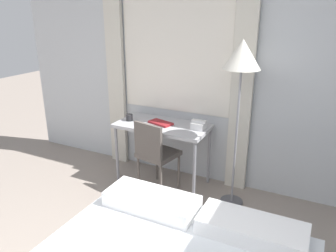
{
  "coord_description": "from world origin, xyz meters",
  "views": [
    {
      "loc": [
        1.25,
        -0.77,
        2.05
      ],
      "look_at": [
        -0.17,
        2.07,
        0.91
      ],
      "focal_mm": 35.0,
      "sensor_mm": 36.0,
      "label": 1
    }
  ],
  "objects_px": {
    "book": "(161,123)",
    "desk": "(163,130)",
    "telephone": "(199,125)",
    "desk_chair": "(155,151)",
    "standing_lamp": "(242,64)",
    "mug": "(129,117)"
  },
  "relations": [
    {
      "from": "desk_chair",
      "to": "standing_lamp",
      "type": "bearing_deg",
      "value": 21.17
    },
    {
      "from": "standing_lamp",
      "to": "book",
      "type": "distance_m",
      "value": 1.22
    },
    {
      "from": "book",
      "to": "desk_chair",
      "type": "bearing_deg",
      "value": -77.84
    },
    {
      "from": "desk",
      "to": "book",
      "type": "distance_m",
      "value": 0.09
    },
    {
      "from": "book",
      "to": "mug",
      "type": "height_order",
      "value": "mug"
    },
    {
      "from": "desk",
      "to": "telephone",
      "type": "height_order",
      "value": "telephone"
    },
    {
      "from": "telephone",
      "to": "mug",
      "type": "relative_size",
      "value": 2.08
    },
    {
      "from": "standing_lamp",
      "to": "telephone",
      "type": "relative_size",
      "value": 10.7
    },
    {
      "from": "desk",
      "to": "desk_chair",
      "type": "relative_size",
      "value": 1.25
    },
    {
      "from": "book",
      "to": "desk",
      "type": "bearing_deg",
      "value": -12.29
    },
    {
      "from": "desk_chair",
      "to": "mug",
      "type": "height_order",
      "value": "desk_chair"
    },
    {
      "from": "desk_chair",
      "to": "telephone",
      "type": "distance_m",
      "value": 0.59
    },
    {
      "from": "desk",
      "to": "book",
      "type": "xyz_separation_m",
      "value": [
        -0.03,
        0.01,
        0.08
      ]
    },
    {
      "from": "desk",
      "to": "telephone",
      "type": "bearing_deg",
      "value": 7.71
    },
    {
      "from": "desk",
      "to": "telephone",
      "type": "distance_m",
      "value": 0.46
    },
    {
      "from": "telephone",
      "to": "desk_chair",
      "type": "bearing_deg",
      "value": -144.1
    },
    {
      "from": "mug",
      "to": "desk",
      "type": "bearing_deg",
      "value": 7.66
    },
    {
      "from": "desk",
      "to": "book",
      "type": "height_order",
      "value": "book"
    },
    {
      "from": "mug",
      "to": "desk_chair",
      "type": "bearing_deg",
      "value": -22.18
    },
    {
      "from": "desk_chair",
      "to": "standing_lamp",
      "type": "relative_size",
      "value": 0.49
    },
    {
      "from": "standing_lamp",
      "to": "telephone",
      "type": "bearing_deg",
      "value": 162.34
    },
    {
      "from": "desk",
      "to": "mug",
      "type": "distance_m",
      "value": 0.45
    }
  ]
}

